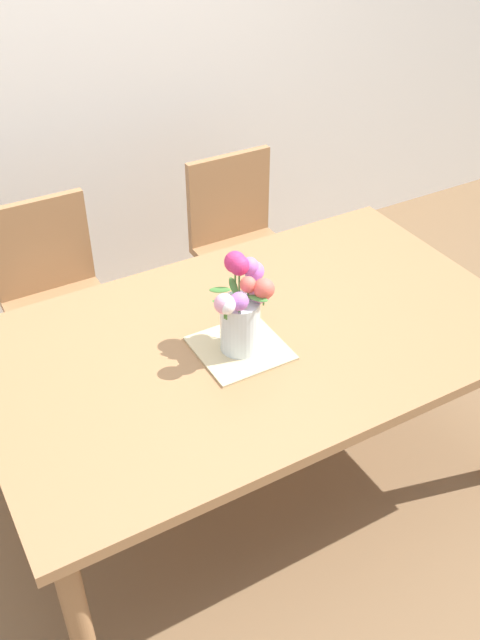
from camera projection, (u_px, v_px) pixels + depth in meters
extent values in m
plane|color=brown|center=(252.00, 476.00, 2.81)|extent=(12.00, 12.00, 0.00)
cube|color=silver|center=(72.00, 20.00, 3.09)|extent=(7.00, 0.10, 2.80)
cube|color=#9E7047|center=(255.00, 339.00, 2.39)|extent=(1.84, 1.10, 0.04)
cylinder|color=#9E7047|center=(79.00, 623.00, 1.95)|extent=(0.07, 0.07, 0.68)
cylinder|color=#9E7047|center=(357.00, 291.00, 3.26)|extent=(0.07, 0.07, 0.68)
cube|color=#9E7047|center=(63.00, 314.00, 2.92)|extent=(0.42, 0.42, 0.04)
cylinder|color=#9E7047|center=(125.00, 368.00, 3.01)|extent=(0.04, 0.04, 0.44)
cylinder|color=#9E7047|center=(43.00, 396.00, 2.87)|extent=(0.04, 0.04, 0.44)
cylinder|color=#9E7047|center=(96.00, 324.00, 3.26)|extent=(0.04, 0.04, 0.44)
cylinder|color=#9E7047|center=(19.00, 348.00, 3.12)|extent=(0.04, 0.04, 0.44)
cube|color=#9E7047|center=(40.00, 246.00, 2.92)|extent=(0.42, 0.04, 0.42)
cube|color=#9E7047|center=(249.00, 258.00, 3.28)|extent=(0.42, 0.42, 0.04)
cylinder|color=#9E7047|center=(300.00, 307.00, 3.37)|extent=(0.04, 0.04, 0.44)
cylinder|color=#9E7047|center=(235.00, 330.00, 3.22)|extent=(0.04, 0.04, 0.44)
cylinder|color=#9E7047|center=(261.00, 272.00, 3.62)|extent=(0.04, 0.04, 0.44)
cylinder|color=#9E7047|center=(199.00, 291.00, 3.47)|extent=(0.04, 0.04, 0.44)
cube|color=#9E7047|center=(229.00, 197.00, 3.27)|extent=(0.42, 0.04, 0.42)
cube|color=#CCB789|center=(240.00, 348.00, 2.31)|extent=(0.28, 0.28, 0.01)
cylinder|color=silver|center=(240.00, 325.00, 2.25)|extent=(0.13, 0.13, 0.18)
sphere|color=#B266C6|center=(256.00, 271.00, 2.24)|extent=(0.06, 0.06, 0.06)
cylinder|color=#478438|center=(255.00, 280.00, 2.26)|extent=(0.01, 0.01, 0.07)
sphere|color=#E55B4C|center=(264.00, 289.00, 2.17)|extent=(0.07, 0.07, 0.07)
cylinder|color=#478438|center=(264.00, 297.00, 2.18)|extent=(0.01, 0.01, 0.06)
sphere|color=#EA9EBC|center=(224.00, 304.00, 2.11)|extent=(0.07, 0.07, 0.07)
cylinder|color=#478438|center=(225.00, 311.00, 2.13)|extent=(0.01, 0.01, 0.05)
sphere|color=#B266C6|center=(250.00, 266.00, 2.21)|extent=(0.06, 0.06, 0.06)
cylinder|color=#478438|center=(250.00, 279.00, 2.24)|extent=(0.01, 0.01, 0.10)
sphere|color=#E55B4C|center=(248.00, 285.00, 2.17)|extent=(0.05, 0.05, 0.05)
cylinder|color=#478438|center=(248.00, 294.00, 2.19)|extent=(0.01, 0.01, 0.07)
sphere|color=#D12D66|center=(235.00, 262.00, 2.20)|extent=(0.07, 0.07, 0.07)
cylinder|color=#478438|center=(235.00, 276.00, 2.24)|extent=(0.01, 0.01, 0.11)
sphere|color=#D12D66|center=(239.00, 265.00, 2.19)|extent=(0.07, 0.07, 0.07)
cylinder|color=#478438|center=(239.00, 280.00, 2.22)|extent=(0.01, 0.01, 0.11)
sphere|color=#EA9EBC|center=(260.00, 292.00, 2.20)|extent=(0.07, 0.07, 0.07)
cylinder|color=#478438|center=(260.00, 297.00, 2.21)|extent=(0.01, 0.01, 0.03)
sphere|color=#B266C6|center=(239.00, 301.00, 2.13)|extent=(0.06, 0.06, 0.06)
cylinder|color=#478438|center=(239.00, 308.00, 2.15)|extent=(0.01, 0.01, 0.05)
sphere|color=white|center=(226.00, 305.00, 2.11)|extent=(0.06, 0.06, 0.06)
cylinder|color=#478438|center=(226.00, 312.00, 2.13)|extent=(0.01, 0.01, 0.05)
ellipsoid|color=#478438|center=(233.00, 286.00, 2.24)|extent=(0.04, 0.07, 0.04)
ellipsoid|color=#478438|center=(220.00, 290.00, 2.19)|extent=(0.07, 0.06, 0.02)
ellipsoid|color=#478438|center=(258.00, 298.00, 2.16)|extent=(0.06, 0.07, 0.01)
ellipsoid|color=#478438|center=(223.00, 302.00, 2.20)|extent=(0.07, 0.05, 0.02)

